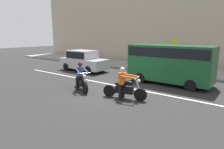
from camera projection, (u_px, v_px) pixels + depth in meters
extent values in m
plane|color=#282828|center=(115.00, 91.00, 10.66)|extent=(80.00, 80.00, 0.00)
cube|color=gray|center=(169.00, 69.00, 16.87)|extent=(40.00, 4.40, 0.14)
cube|color=#B7A893|center=(186.00, 6.00, 18.38)|extent=(40.00, 1.40, 11.39)
cube|color=silver|center=(118.00, 86.00, 11.62)|extent=(18.00, 0.14, 0.01)
cylinder|color=black|center=(140.00, 95.00, 8.92)|extent=(0.61, 0.25, 0.60)
cylinder|color=black|center=(109.00, 91.00, 9.56)|extent=(0.61, 0.25, 0.60)
cylinder|color=silver|center=(138.00, 86.00, 8.89)|extent=(0.39, 0.14, 0.85)
cube|color=black|center=(124.00, 90.00, 9.21)|extent=(0.91, 0.47, 0.32)
ellipsoid|color=black|center=(129.00, 83.00, 9.05)|extent=(0.52, 0.34, 0.22)
cube|color=black|center=(121.00, 84.00, 9.23)|extent=(0.56, 0.35, 0.10)
cylinder|color=silver|center=(137.00, 78.00, 8.83)|extent=(0.20, 0.69, 0.04)
sphere|color=silver|center=(139.00, 81.00, 8.83)|extent=(0.17, 0.17, 0.17)
cylinder|color=silver|center=(120.00, 91.00, 9.50)|extent=(0.70, 0.23, 0.07)
cylinder|color=black|center=(120.00, 93.00, 9.11)|extent=(0.18, 0.18, 0.69)
cylinder|color=black|center=(123.00, 90.00, 9.47)|extent=(0.18, 0.18, 0.69)
cylinder|color=orange|center=(122.00, 79.00, 9.15)|extent=(0.41, 0.41, 0.56)
cylinder|color=orange|center=(128.00, 77.00, 8.78)|extent=(0.74, 0.25, 0.15)
cylinder|color=orange|center=(131.00, 76.00, 9.17)|extent=(0.74, 0.25, 0.15)
sphere|color=tan|center=(123.00, 70.00, 9.06)|extent=(0.20, 0.20, 0.20)
sphere|color=#B7B7BC|center=(123.00, 70.00, 9.05)|extent=(0.25, 0.25, 0.25)
cylinder|color=black|center=(85.00, 88.00, 10.06)|extent=(0.61, 0.40, 0.62)
cylinder|color=black|center=(78.00, 82.00, 11.35)|extent=(0.61, 0.40, 0.62)
cylinder|color=silver|center=(84.00, 80.00, 10.09)|extent=(0.35, 0.22, 0.80)
cube|color=black|center=(81.00, 82.00, 10.68)|extent=(0.83, 0.62, 0.32)
ellipsoid|color=black|center=(82.00, 76.00, 10.40)|extent=(0.54, 0.44, 0.22)
cube|color=black|center=(80.00, 76.00, 10.78)|extent=(0.57, 0.46, 0.10)
cylinder|color=silver|center=(84.00, 73.00, 10.07)|extent=(0.36, 0.64, 0.04)
sphere|color=silver|center=(84.00, 76.00, 10.03)|extent=(0.17, 0.17, 0.17)
cylinder|color=silver|center=(83.00, 83.00, 11.03)|extent=(0.65, 0.39, 0.07)
cylinder|color=black|center=(77.00, 84.00, 10.74)|extent=(0.20, 0.20, 0.72)
cylinder|color=black|center=(84.00, 83.00, 10.90)|extent=(0.20, 0.20, 0.72)
cylinder|color=navy|center=(80.00, 72.00, 10.67)|extent=(0.46, 0.46, 0.55)
cylinder|color=navy|center=(78.00, 71.00, 10.26)|extent=(0.64, 0.40, 0.22)
cylinder|color=navy|center=(86.00, 71.00, 10.44)|extent=(0.64, 0.40, 0.22)
sphere|color=tan|center=(80.00, 65.00, 10.57)|extent=(0.20, 0.20, 0.20)
sphere|color=#510F0F|center=(80.00, 64.00, 10.57)|extent=(0.25, 0.25, 0.25)
cube|color=#164C28|center=(170.00, 63.00, 11.89)|extent=(4.98, 1.90, 2.16)
cube|color=black|center=(171.00, 52.00, 11.76)|extent=(4.83, 1.93, 0.56)
cylinder|color=black|center=(195.00, 82.00, 11.18)|extent=(0.64, 1.96, 0.64)
cylinder|color=black|center=(147.00, 76.00, 13.01)|extent=(0.64, 1.96, 0.64)
cube|color=#B2B5BA|center=(84.00, 63.00, 16.36)|extent=(4.20, 1.76, 0.80)
cube|color=#B2B5BA|center=(82.00, 54.00, 16.33)|extent=(2.31, 1.62, 0.68)
cube|color=black|center=(82.00, 54.00, 16.33)|extent=(2.13, 1.65, 0.54)
cylinder|color=black|center=(95.00, 69.00, 15.65)|extent=(0.64, 1.82, 0.64)
cylinder|color=black|center=(74.00, 66.00, 17.20)|extent=(0.64, 1.82, 0.64)
cylinder|color=gray|center=(173.00, 55.00, 15.37)|extent=(0.08, 0.08, 2.59)
cube|color=yellow|center=(174.00, 42.00, 15.13)|extent=(0.44, 0.03, 0.44)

